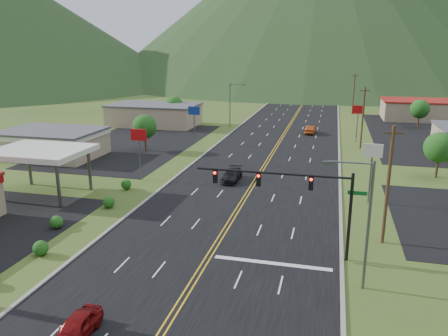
% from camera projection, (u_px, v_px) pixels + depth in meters
% --- Properties ---
extents(traffic_signal, '(13.10, 0.43, 7.00)m').
position_uv_depth(traffic_signal, '(297.00, 191.00, 33.35)').
color(traffic_signal, black).
rests_on(traffic_signal, ground).
extents(streetlight_east, '(3.28, 0.25, 9.00)m').
position_uv_depth(streetlight_east, '(364.00, 217.00, 28.56)').
color(streetlight_east, '#59595E').
rests_on(streetlight_east, ground).
extents(streetlight_west, '(3.28, 0.25, 9.00)m').
position_uv_depth(streetlight_west, '(231.00, 102.00, 90.03)').
color(streetlight_west, '#59595E').
rests_on(streetlight_west, ground).
extents(gas_canopy, '(10.00, 8.00, 5.30)m').
position_uv_depth(gas_canopy, '(40.00, 152.00, 47.62)').
color(gas_canopy, white).
rests_on(gas_canopy, ground).
extents(building_west_mid, '(14.40, 10.40, 4.10)m').
position_uv_depth(building_west_mid, '(52.00, 142.00, 65.61)').
color(building_west_mid, tan).
rests_on(building_west_mid, ground).
extents(building_west_far, '(18.40, 11.40, 4.50)m').
position_uv_depth(building_west_far, '(155.00, 115.00, 92.75)').
color(building_west_far, tan).
rests_on(building_west_far, ground).
extents(building_east_far, '(16.40, 12.40, 4.50)m').
position_uv_depth(building_east_far, '(419.00, 110.00, 100.25)').
color(building_east_far, tan).
rests_on(building_east_far, ground).
extents(pole_sign_west_a, '(2.00, 0.18, 6.40)m').
position_uv_depth(pole_sign_west_a, '(139.00, 140.00, 53.18)').
color(pole_sign_west_a, '#59595E').
rests_on(pole_sign_west_a, ground).
extents(pole_sign_west_b, '(2.00, 0.18, 6.40)m').
position_uv_depth(pole_sign_west_b, '(194.00, 114.00, 73.77)').
color(pole_sign_west_b, '#59595E').
rests_on(pole_sign_west_b, ground).
extents(pole_sign_east_a, '(2.00, 0.18, 6.40)m').
position_uv_depth(pole_sign_east_a, '(372.00, 157.00, 45.01)').
color(pole_sign_east_a, '#59595E').
rests_on(pole_sign_east_a, ground).
extents(pole_sign_east_b, '(2.00, 0.18, 6.40)m').
position_uv_depth(pole_sign_east_b, '(358.00, 113.00, 74.94)').
color(pole_sign_east_b, '#59595E').
rests_on(pole_sign_east_b, ground).
extents(tree_west_a, '(3.84, 3.84, 5.82)m').
position_uv_depth(tree_west_a, '(144.00, 127.00, 68.93)').
color(tree_west_a, '#382314').
rests_on(tree_west_a, ground).
extents(tree_west_b, '(3.84, 3.84, 5.82)m').
position_uv_depth(tree_west_b, '(174.00, 105.00, 95.36)').
color(tree_west_b, '#382314').
rests_on(tree_west_b, ground).
extents(tree_east_a, '(3.84, 3.84, 5.82)m').
position_uv_depth(tree_east_a, '(440.00, 148.00, 54.44)').
color(tree_east_a, '#382314').
rests_on(tree_east_a, ground).
extents(tree_east_b, '(3.84, 3.84, 5.82)m').
position_uv_depth(tree_east_b, '(420.00, 109.00, 89.06)').
color(tree_east_b, '#382314').
rests_on(tree_east_b, ground).
extents(utility_pole_a, '(1.60, 0.28, 10.00)m').
position_uv_depth(utility_pole_a, '(388.00, 185.00, 35.51)').
color(utility_pole_a, '#382314').
rests_on(utility_pole_a, ground).
extents(utility_pole_b, '(1.60, 0.28, 10.00)m').
position_uv_depth(utility_pole_b, '(363.00, 117.00, 70.13)').
color(utility_pole_b, '#382314').
rests_on(utility_pole_b, ground).
extents(utility_pole_c, '(1.60, 0.28, 10.00)m').
position_uv_depth(utility_pole_c, '(354.00, 93.00, 107.55)').
color(utility_pole_c, '#382314').
rests_on(utility_pole_c, ground).
extents(utility_pole_d, '(1.60, 0.28, 10.00)m').
position_uv_depth(utility_pole_d, '(349.00, 82.00, 144.98)').
color(utility_pole_d, '#382314').
rests_on(utility_pole_d, ground).
extents(car_red_near, '(1.63, 3.95, 1.34)m').
position_uv_depth(car_red_near, '(76.00, 328.00, 24.50)').
color(car_red_near, maroon).
rests_on(car_red_near, ground).
extents(car_dark_mid, '(1.95, 4.79, 1.39)m').
position_uv_depth(car_dark_mid, '(232.00, 175.00, 53.84)').
color(car_dark_mid, black).
rests_on(car_dark_mid, ground).
extents(car_red_far, '(2.02, 4.81, 1.55)m').
position_uv_depth(car_red_far, '(311.00, 130.00, 83.66)').
color(car_red_far, '#8F350F').
rests_on(car_red_far, ground).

